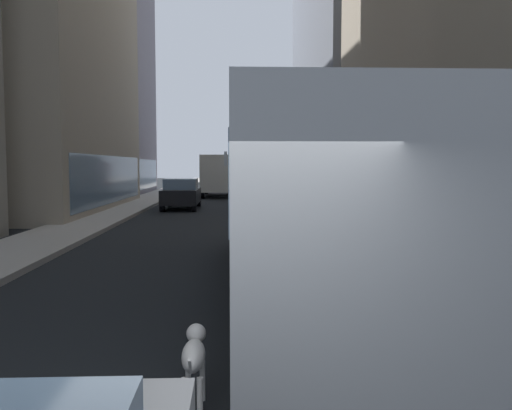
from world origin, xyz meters
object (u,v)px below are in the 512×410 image
(car_blue_hatchback, at_px, (258,195))
(pedestrian_with_handbag, at_px, (463,219))
(transit_bus, at_px, (301,195))
(dalmatian_dog, at_px, (194,355))
(box_truck, at_px, (218,174))
(car_red_coupe, at_px, (305,203))
(pedestrian_in_coat, at_px, (448,219))
(car_silver_sedan, at_px, (276,188))
(car_black_suv, at_px, (181,194))
(car_white_van, at_px, (267,183))

(car_blue_hatchback, xyz_separation_m, pedestrian_with_handbag, (4.37, -14.55, 0.19))
(transit_bus, height_order, dalmatian_dog, transit_bus)
(transit_bus, xyz_separation_m, box_truck, (-2.40, 30.39, -0.11))
(car_red_coupe, relative_size, pedestrian_in_coat, 2.78)
(box_truck, bearing_deg, car_silver_sedan, -47.93)
(transit_bus, xyz_separation_m, car_black_suv, (-4.00, 18.64, -0.95))
(car_black_suv, distance_m, car_white_van, 18.09)
(car_blue_hatchback, bearing_deg, pedestrian_with_handbag, -73.30)
(car_black_suv, relative_size, box_truck, 0.57)
(car_blue_hatchback, bearing_deg, transit_bus, -90.00)
(car_white_van, relative_size, box_truck, 0.54)
(car_black_suv, bearing_deg, pedestrian_with_handbag, -61.87)
(car_blue_hatchback, distance_m, car_white_van, 18.37)
(car_red_coupe, bearing_deg, transit_bus, -97.99)
(dalmatian_dog, bearing_deg, car_white_van, 85.46)
(pedestrian_with_handbag, distance_m, pedestrian_in_coat, 0.43)
(transit_bus, relative_size, box_truck, 1.54)
(box_truck, distance_m, dalmatian_dog, 35.21)
(car_blue_hatchback, relative_size, car_silver_sedan, 0.99)
(car_silver_sedan, distance_m, pedestrian_with_handbag, 23.14)
(car_black_suv, height_order, car_red_coupe, same)
(car_blue_hatchback, xyz_separation_m, pedestrian_in_coat, (3.96, -14.68, 0.19))
(car_white_van, relative_size, pedestrian_in_coat, 2.38)
(car_red_coupe, xyz_separation_m, box_truck, (-4.00, 19.00, 0.84))
(car_blue_hatchback, height_order, car_silver_sedan, same)
(car_white_van, xyz_separation_m, pedestrian_with_handbag, (2.77, -32.85, 0.19))
(car_silver_sedan, relative_size, box_truck, 0.64)
(box_truck, distance_m, pedestrian_in_coat, 28.26)
(pedestrian_in_coat, bearing_deg, car_white_van, 94.09)
(car_white_van, height_order, dalmatian_dog, car_white_van)
(car_black_suv, bearing_deg, dalmatian_dog, -84.21)
(pedestrian_in_coat, bearing_deg, car_red_coupe, 105.45)
(pedestrian_with_handbag, xyz_separation_m, pedestrian_in_coat, (-0.41, -0.13, -0.00))
(transit_bus, height_order, car_black_suv, transit_bus)
(car_blue_hatchback, relative_size, pedestrian_with_handbag, 2.81)
(pedestrian_in_coat, bearing_deg, car_blue_hatchback, 105.09)
(car_black_suv, relative_size, car_white_van, 1.07)
(car_white_van, height_order, pedestrian_with_handbag, pedestrian_with_handbag)
(pedestrian_with_handbag, bearing_deg, transit_bus, -145.59)
(box_truck, bearing_deg, car_white_van, 53.74)
(car_red_coupe, distance_m, dalmatian_dog, 16.51)
(car_silver_sedan, xyz_separation_m, box_truck, (-4.00, 4.43, 0.84))
(dalmatian_dog, bearing_deg, pedestrian_in_coat, 53.88)
(car_red_coupe, bearing_deg, box_truck, 101.89)
(car_blue_hatchback, height_order, pedestrian_in_coat, pedestrian_in_coat)
(transit_bus, xyz_separation_m, car_red_coupe, (1.60, 11.39, -0.95))
(dalmatian_dog, bearing_deg, pedestrian_with_handbag, 52.41)
(car_blue_hatchback, relative_size, pedestrian_in_coat, 2.81)
(car_blue_hatchback, bearing_deg, car_red_coupe, -75.41)
(pedestrian_with_handbag, bearing_deg, car_red_coupe, 108.23)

